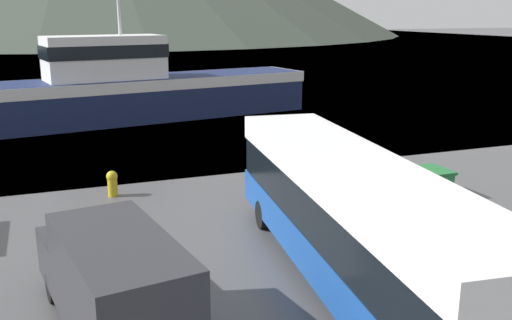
{
  "coord_description": "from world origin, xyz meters",
  "views": [
    {
      "loc": [
        -6.33,
        -4.01,
        6.68
      ],
      "look_at": [
        0.01,
        12.87,
        2.0
      ],
      "focal_mm": 40.0,
      "sensor_mm": 36.0,
      "label": 1
    }
  ],
  "objects_px": {
    "delivery_van": "(112,281)",
    "storage_bin": "(428,183)",
    "fishing_boat": "(135,88)",
    "tour_bus": "(351,216)"
  },
  "relations": [
    {
      "from": "fishing_boat",
      "to": "storage_bin",
      "type": "distance_m",
      "value": 21.24
    },
    {
      "from": "delivery_van",
      "to": "storage_bin",
      "type": "bearing_deg",
      "value": 16.07
    },
    {
      "from": "fishing_boat",
      "to": "tour_bus",
      "type": "bearing_deg",
      "value": -6.59
    },
    {
      "from": "fishing_boat",
      "to": "storage_bin",
      "type": "xyz_separation_m",
      "value": [
        7.68,
        -19.75,
        -1.5
      ]
    },
    {
      "from": "delivery_van",
      "to": "fishing_boat",
      "type": "relative_size",
      "value": 0.28
    },
    {
      "from": "delivery_van",
      "to": "storage_bin",
      "type": "relative_size",
      "value": 4.38
    },
    {
      "from": "delivery_van",
      "to": "storage_bin",
      "type": "height_order",
      "value": "delivery_van"
    },
    {
      "from": "tour_bus",
      "to": "delivery_van",
      "type": "distance_m",
      "value": 5.82
    },
    {
      "from": "delivery_van",
      "to": "tour_bus",
      "type": "bearing_deg",
      "value": -5.6
    },
    {
      "from": "tour_bus",
      "to": "storage_bin",
      "type": "relative_size",
      "value": 8.75
    }
  ]
}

